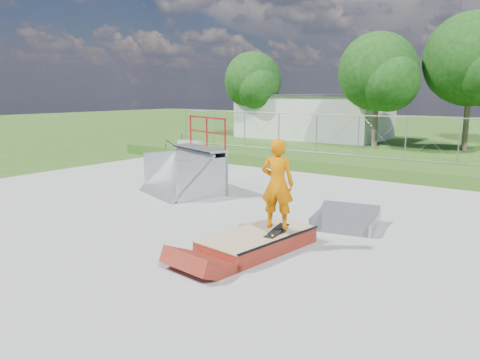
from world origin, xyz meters
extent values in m
plane|color=#2C5317|center=(0.00, 0.00, 0.00)|extent=(120.00, 120.00, 0.00)
cube|color=#9B9B98|center=(0.00, 0.00, 0.02)|extent=(20.00, 16.00, 0.04)
cube|color=#2C5317|center=(0.00, 9.50, 0.25)|extent=(24.00, 3.00, 0.50)
cube|color=maroon|center=(2.47, -1.01, 0.18)|extent=(1.53, 2.66, 0.35)
cube|color=#A2875D|center=(2.47, -1.01, 0.37)|extent=(1.55, 2.68, 0.03)
cube|color=black|center=(2.78, -0.77, 0.42)|extent=(0.28, 0.81, 0.13)
imported|color=#D06800|center=(2.78, -0.77, 1.35)|extent=(0.78, 0.63, 1.86)
cube|color=beige|center=(-8.00, 22.00, 1.50)|extent=(10.00, 6.00, 3.00)
cylinder|color=brown|center=(-2.00, 18.00, 1.22)|extent=(0.30, 0.30, 2.45)
sphere|color=#11370F|center=(-2.00, 18.00, 4.41)|extent=(4.48, 4.48, 4.48)
sphere|color=#11370F|center=(-1.16, 17.44, 3.85)|extent=(3.36, 3.36, 3.36)
cylinder|color=brown|center=(2.50, 20.00, 1.40)|extent=(0.30, 0.30, 2.80)
sphere|color=#11370F|center=(2.50, 20.00, 5.04)|extent=(5.12, 5.12, 5.12)
cylinder|color=brown|center=(-12.00, 20.00, 1.14)|extent=(0.30, 0.30, 2.27)
sphere|color=#11370F|center=(-12.00, 20.00, 4.10)|extent=(4.16, 4.16, 4.16)
sphere|color=#11370F|center=(-11.22, 19.48, 3.58)|extent=(3.12, 3.12, 3.12)
camera|label=1|loc=(7.63, -8.79, 3.26)|focal=35.00mm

